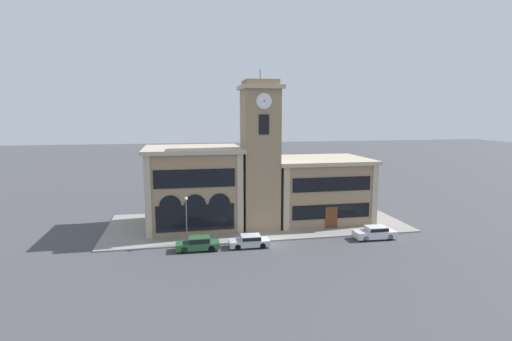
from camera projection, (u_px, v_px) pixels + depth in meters
name	position (u px, v px, depth m)	size (l,w,h in m)	color
ground_plane	(270.00, 242.00, 42.84)	(300.00, 300.00, 0.00)	#424247
sidewalk_kerb	(257.00, 223.00, 49.90)	(36.07, 14.56, 0.15)	gray
clock_tower	(260.00, 156.00, 46.68)	(4.80, 4.80, 18.63)	#937A5B
town_hall_left_wing	(193.00, 187.00, 48.29)	(11.45, 10.09, 9.66)	#937A5B
town_hall_right_wing	(318.00, 189.00, 51.45)	(12.38, 10.09, 8.02)	#937A5B
parked_car_near	(198.00, 243.00, 40.08)	(4.37, 1.82, 1.38)	#285633
parked_car_mid	(250.00, 241.00, 41.09)	(4.16, 1.86, 1.24)	#B2B7C1
parked_car_far	(375.00, 232.00, 43.75)	(4.57, 1.92, 1.40)	silver
street_lamp	(186.00, 213.00, 41.24)	(0.36, 0.36, 4.99)	#4C4C51
bollard	(377.00, 228.00, 45.49)	(0.18, 0.18, 1.06)	black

